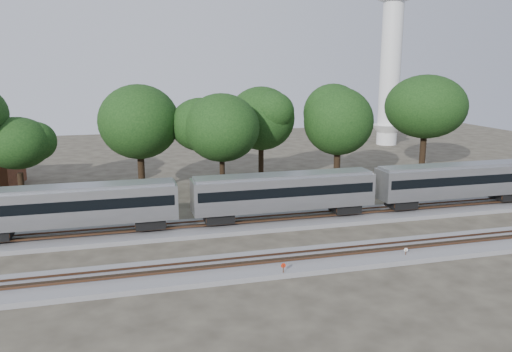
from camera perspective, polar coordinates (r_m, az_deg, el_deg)
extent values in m
plane|color=#383328|center=(42.19, -0.46, -8.33)|extent=(160.00, 160.00, 0.00)
cube|color=slate|center=(47.64, -2.26, -5.64)|extent=(160.00, 5.00, 0.40)
cube|color=brown|center=(46.83, -2.07, -5.37)|extent=(160.00, 0.08, 0.15)
cube|color=brown|center=(48.17, -2.45, -4.87)|extent=(160.00, 0.08, 0.15)
cube|color=slate|center=(38.52, 1.03, -10.07)|extent=(160.00, 5.00, 0.40)
cube|color=brown|center=(37.71, 1.34, -9.83)|extent=(160.00, 0.08, 0.15)
cube|color=brown|center=(39.00, 0.74, -9.07)|extent=(160.00, 0.08, 0.15)
cube|color=#B4B7BC|center=(46.02, -20.13, -3.18)|extent=(17.74, 3.06, 3.06)
cube|color=black|center=(45.95, -20.16, -2.81)|extent=(17.13, 3.11, 0.92)
cube|color=gray|center=(45.65, -20.28, -1.27)|extent=(17.34, 2.45, 0.36)
cube|color=black|center=(46.36, -12.01, -5.13)|extent=(2.65, 2.24, 0.92)
cube|color=#B4B7BC|center=(48.02, 3.23, -1.81)|extent=(17.74, 3.06, 3.06)
cube|color=black|center=(47.94, 3.23, -1.45)|extent=(17.13, 3.11, 0.92)
cube|color=gray|center=(47.66, 3.25, 0.04)|extent=(17.34, 2.45, 0.36)
cube|color=black|center=(47.02, -4.29, -4.64)|extent=(2.65, 2.24, 0.92)
cube|color=black|center=(50.83, 10.12, -3.51)|extent=(2.65, 2.24, 0.92)
cube|color=#B4B7BC|center=(56.81, 21.94, -0.48)|extent=(17.74, 3.06, 3.06)
cube|color=black|center=(56.75, 21.96, -0.18)|extent=(17.13, 3.11, 0.92)
cube|color=gray|center=(56.51, 22.07, 1.08)|extent=(17.34, 2.45, 0.36)
cube|color=black|center=(53.73, 16.25, -2.95)|extent=(2.65, 2.24, 0.92)
cube|color=black|center=(61.25, 26.63, -1.94)|extent=(2.65, 2.24, 0.92)
cylinder|color=#512D19|center=(36.61, 3.14, -10.82)|extent=(0.07, 0.07, 1.00)
cylinder|color=red|center=(36.44, 3.14, -10.18)|extent=(0.36, 0.04, 0.35)
cylinder|color=#512D19|center=(41.52, 16.73, -8.58)|extent=(0.06, 0.06, 0.86)
cylinder|color=silver|center=(41.39, 16.76, -8.09)|extent=(0.30, 0.12, 0.31)
cube|color=#512D19|center=(39.36, 11.47, -9.91)|extent=(0.56, 0.41, 0.30)
cylinder|color=silver|center=(101.05, 15.07, 11.20)|extent=(3.90, 3.90, 27.31)
cone|color=silver|center=(101.87, 14.71, 4.61)|extent=(6.24, 6.24, 3.90)
cylinder|color=black|center=(59.69, -25.21, -1.45)|extent=(0.70, 0.70, 3.77)
ellipsoid|color=black|center=(58.79, -25.66, 3.40)|extent=(7.12, 7.12, 6.05)
cylinder|color=black|center=(61.18, -12.95, 0.16)|extent=(0.70, 0.70, 4.67)
ellipsoid|color=black|center=(60.21, -13.23, 6.07)|extent=(8.81, 8.81, 7.49)
cylinder|color=black|center=(58.19, -3.87, -0.30)|extent=(0.70, 0.70, 4.40)
ellipsoid|color=black|center=(57.18, -3.95, 5.55)|extent=(8.30, 8.30, 7.06)
cylinder|color=black|center=(64.18, 0.58, 1.02)|extent=(0.70, 0.70, 4.63)
ellipsoid|color=black|center=(63.26, 0.59, 6.60)|extent=(8.72, 8.72, 7.41)
cylinder|color=black|center=(64.53, 9.21, 0.84)|extent=(0.70, 0.70, 4.46)
ellipsoid|color=black|center=(63.62, 9.40, 6.20)|extent=(8.41, 8.41, 7.15)
cylinder|color=black|center=(74.55, 18.48, 2.17)|extent=(0.70, 0.70, 5.15)
ellipsoid|color=black|center=(73.72, 18.85, 7.52)|extent=(9.71, 9.71, 8.25)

